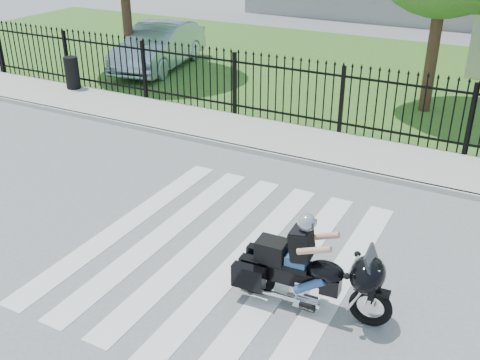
% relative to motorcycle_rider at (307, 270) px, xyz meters
% --- Properties ---
extents(ground, '(120.00, 120.00, 0.00)m').
position_rel_motorcycle_rider_xyz_m(ground, '(-1.77, 0.65, -0.64)').
color(ground, slate).
rests_on(ground, ground).
extents(crosswalk, '(5.00, 5.50, 0.01)m').
position_rel_motorcycle_rider_xyz_m(crosswalk, '(-1.77, 0.65, -0.63)').
color(crosswalk, silver).
rests_on(crosswalk, ground).
extents(sidewalk, '(40.00, 2.00, 0.12)m').
position_rel_motorcycle_rider_xyz_m(sidewalk, '(-1.77, 5.65, -0.58)').
color(sidewalk, '#ADAAA3').
rests_on(sidewalk, ground).
extents(curb, '(40.00, 0.12, 0.12)m').
position_rel_motorcycle_rider_xyz_m(curb, '(-1.77, 4.65, -0.58)').
color(curb, '#ADAAA3').
rests_on(curb, ground).
extents(grass_strip, '(40.00, 12.00, 0.02)m').
position_rel_motorcycle_rider_xyz_m(grass_strip, '(-1.77, 12.65, -0.63)').
color(grass_strip, '#335D20').
rests_on(grass_strip, ground).
extents(iron_fence, '(26.00, 0.04, 1.80)m').
position_rel_motorcycle_rider_xyz_m(iron_fence, '(-1.77, 6.65, 0.27)').
color(iron_fence, black).
rests_on(iron_fence, ground).
extents(motorcycle_rider, '(2.36, 0.78, 1.56)m').
position_rel_motorcycle_rider_xyz_m(motorcycle_rider, '(0.00, 0.00, 0.00)').
color(motorcycle_rider, black).
rests_on(motorcycle_rider, ground).
extents(parked_car, '(2.41, 4.94, 1.56)m').
position_rel_motorcycle_rider_xyz_m(parked_car, '(-9.57, 9.90, 0.16)').
color(parked_car, '#9FB7C8').
rests_on(parked_car, grass_strip).
extents(litter_bin, '(0.52, 0.52, 0.98)m').
position_rel_motorcycle_rider_xyz_m(litter_bin, '(-10.33, 6.35, -0.03)').
color(litter_bin, black).
rests_on(litter_bin, sidewalk).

